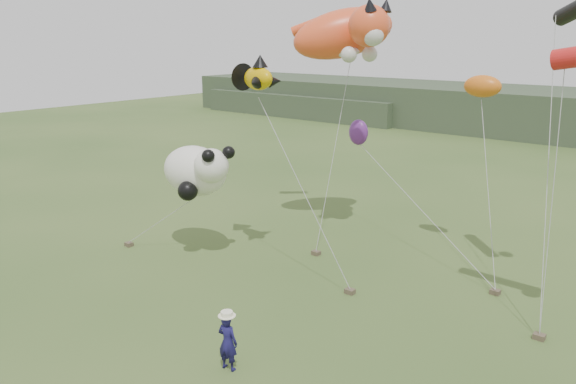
% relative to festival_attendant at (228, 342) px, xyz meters
% --- Properties ---
extents(ground, '(120.00, 120.00, 0.00)m').
position_rel_festival_attendant_xyz_m(ground, '(0.16, 1.06, -0.81)').
color(ground, '#385123').
rests_on(ground, ground).
extents(headland, '(90.00, 13.00, 4.00)m').
position_rel_festival_attendant_xyz_m(headland, '(-2.95, 45.75, 1.12)').
color(headland, '#2D3D28').
rests_on(headland, ground).
extents(festival_attendant, '(0.64, 0.47, 1.61)m').
position_rel_festival_attendant_xyz_m(festival_attendant, '(0.00, 0.00, 0.00)').
color(festival_attendant, '#17134A').
rests_on(festival_attendant, ground).
extents(sandbag_anchors, '(16.27, 5.53, 0.17)m').
position_rel_festival_attendant_xyz_m(sandbag_anchors, '(-0.60, 6.81, -0.72)').
color(sandbag_anchors, brown).
rests_on(sandbag_anchors, ground).
extents(cat_kite, '(5.78, 4.76, 2.87)m').
position_rel_festival_attendant_xyz_m(cat_kite, '(-3.58, 10.86, 8.03)').
color(cat_kite, '#F15025').
rests_on(cat_kite, ground).
extents(fish_kite, '(2.70, 1.79, 1.34)m').
position_rel_festival_attendant_xyz_m(fish_kite, '(-4.55, 5.95, 6.45)').
color(fish_kite, '#D5A201').
rests_on(fish_kite, ground).
extents(panda_kite, '(3.52, 2.27, 2.18)m').
position_rel_festival_attendant_xyz_m(panda_kite, '(-6.83, 5.19, 2.75)').
color(panda_kite, white).
rests_on(panda_kite, ground).
extents(misc_kites, '(7.27, 1.84, 3.52)m').
position_rel_festival_attendant_xyz_m(misc_kites, '(-0.82, 12.30, 4.97)').
color(misc_kites, orange).
rests_on(misc_kites, ground).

